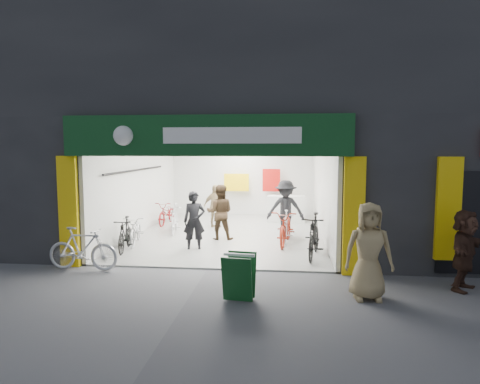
% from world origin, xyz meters
% --- Properties ---
extents(ground, '(60.00, 60.00, 0.00)m').
position_xyz_m(ground, '(0.00, 0.00, 0.00)').
color(ground, '#56565B').
rests_on(ground, ground).
extents(building, '(17.00, 10.27, 8.00)m').
position_xyz_m(building, '(0.91, 4.99, 4.31)').
color(building, '#232326').
rests_on(building, ground).
extents(bike_left_front, '(0.85, 1.70, 0.85)m').
position_xyz_m(bike_left_front, '(-2.50, 2.31, 0.43)').
color(bike_left_front, '#B9B9BE').
rests_on(bike_left_front, ground).
extents(bike_left_midfront, '(0.68, 1.60, 0.93)m').
position_xyz_m(bike_left_midfront, '(-2.50, 1.46, 0.47)').
color(bike_left_midfront, black).
rests_on(bike_left_midfront, ground).
extents(bike_left_midback, '(0.63, 1.65, 0.85)m').
position_xyz_m(bike_left_midback, '(-2.50, 5.53, 0.43)').
color(bike_left_midback, maroon).
rests_on(bike_left_midback, ground).
extents(bike_left_back, '(0.69, 1.67, 0.97)m').
position_xyz_m(bike_left_back, '(-1.80, 3.97, 0.49)').
color(bike_left_back, silver).
rests_on(bike_left_back, ground).
extents(bike_right_front, '(0.85, 1.94, 1.13)m').
position_xyz_m(bike_right_front, '(2.50, 1.33, 0.56)').
color(bike_right_front, black).
rests_on(bike_right_front, ground).
extents(bike_right_mid, '(0.91, 2.00, 1.02)m').
position_xyz_m(bike_right_mid, '(1.80, 2.75, 0.51)').
color(bike_right_mid, maroon).
rests_on(bike_right_mid, ground).
extents(bike_right_back, '(0.46, 1.56, 0.93)m').
position_xyz_m(bike_right_back, '(1.80, 3.10, 0.47)').
color(bike_right_back, '#ABABAF').
rests_on(bike_right_back, ground).
extents(parked_bike, '(1.68, 0.54, 1.00)m').
position_xyz_m(parked_bike, '(-2.80, -0.34, 0.50)').
color(parked_bike, silver).
rests_on(parked_bike, ground).
extents(customer_a, '(0.66, 0.51, 1.62)m').
position_xyz_m(customer_a, '(-0.68, 1.81, 0.81)').
color(customer_a, black).
rests_on(customer_a, ground).
extents(customer_b, '(0.85, 0.68, 1.69)m').
position_xyz_m(customer_b, '(-0.19, 3.16, 0.84)').
color(customer_b, '#39291A').
rests_on(customer_b, ground).
extents(customer_c, '(1.19, 0.73, 1.79)m').
position_xyz_m(customer_c, '(1.78, 3.77, 0.89)').
color(customer_c, black).
rests_on(customer_c, ground).
extents(customer_d, '(0.95, 0.56, 1.53)m').
position_xyz_m(customer_d, '(-0.63, 5.03, 0.76)').
color(customer_d, '#937C55').
rests_on(customer_d, ground).
extents(pedestrian_near, '(0.90, 0.61, 1.80)m').
position_xyz_m(pedestrian_near, '(3.30, -1.55, 0.90)').
color(pedestrian_near, '#9A845A').
rests_on(pedestrian_near, ground).
extents(pedestrian_far, '(1.26, 1.47, 1.59)m').
position_xyz_m(pedestrian_far, '(5.26, -0.83, 0.80)').
color(pedestrian_far, '#392319').
rests_on(pedestrian_far, ground).
extents(sandwich_board, '(0.61, 0.63, 0.85)m').
position_xyz_m(sandwich_board, '(0.95, -1.90, 0.47)').
color(sandwich_board, '#10431B').
rests_on(sandwich_board, ground).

